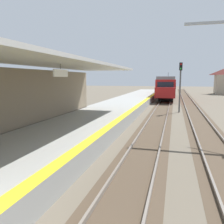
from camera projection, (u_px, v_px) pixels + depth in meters
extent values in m
cube|color=#999993|center=(102.00, 116.00, 19.23)|extent=(5.00, 80.00, 0.90)
cube|color=yellow|center=(129.00, 112.00, 18.59)|extent=(0.50, 80.00, 0.01)
cube|color=#B2B2AD|center=(28.00, 59.00, 9.45)|extent=(4.40, 24.00, 0.16)
cube|color=white|center=(61.00, 73.00, 11.34)|extent=(0.08, 1.40, 0.36)
cylinder|color=#333333|center=(61.00, 67.00, 11.29)|extent=(0.03, 0.03, 0.27)
cube|color=#4C3D2D|center=(159.00, 116.00, 21.98)|extent=(2.34, 120.00, 0.01)
cube|color=slate|center=(152.00, 115.00, 22.16)|extent=(0.08, 120.00, 0.15)
cube|color=slate|center=(167.00, 116.00, 21.79)|extent=(0.08, 120.00, 0.15)
cube|color=#4C3D2D|center=(197.00, 118.00, 21.10)|extent=(2.34, 120.00, 0.01)
cube|color=slate|center=(189.00, 117.00, 21.28)|extent=(0.08, 120.00, 0.15)
cube|color=slate|center=(206.00, 117.00, 20.91)|extent=(0.08, 120.00, 0.15)
cube|color=maroon|center=(167.00, 87.00, 42.01)|extent=(2.90, 18.00, 2.70)
cube|color=slate|center=(168.00, 78.00, 41.79)|extent=(2.67, 18.00, 0.44)
cube|color=black|center=(165.00, 86.00, 33.34)|extent=(2.32, 0.06, 1.21)
cube|color=maroon|center=(165.00, 93.00, 32.72)|extent=(2.78, 1.60, 1.49)
cube|color=black|center=(176.00, 85.00, 41.58)|extent=(0.04, 15.84, 0.86)
cylinder|color=#333333|center=(168.00, 75.00, 45.13)|extent=(0.06, 0.06, 0.90)
cube|color=black|center=(166.00, 99.00, 36.67)|extent=(2.17, 2.20, 0.72)
cube|color=black|center=(168.00, 94.00, 47.85)|extent=(2.17, 2.20, 0.72)
cylinder|color=#4C4C4C|center=(180.00, 92.00, 24.32)|extent=(0.16, 0.16, 4.40)
cube|color=black|center=(181.00, 66.00, 23.95)|extent=(0.32, 0.24, 0.80)
sphere|color=red|center=(181.00, 64.00, 23.78)|extent=(0.16, 0.16, 0.16)
sphere|color=green|center=(181.00, 69.00, 23.85)|extent=(0.16, 0.16, 0.16)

